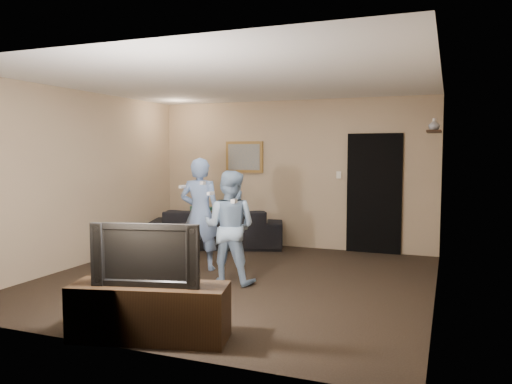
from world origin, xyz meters
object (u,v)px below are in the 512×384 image
at_px(wii_player_left, 200,214).
at_px(wii_player_right, 230,227).
at_px(television, 148,253).
at_px(tv_console, 150,312).
at_px(sofa, 217,228).

relative_size(wii_player_left, wii_player_right, 1.11).
bearing_deg(wii_player_right, television, -86.54).
bearing_deg(tv_console, television, -13.69).
bearing_deg(wii_player_left, wii_player_right, -37.06).
bearing_deg(wii_player_right, wii_player_left, 142.94).
distance_m(tv_console, wii_player_left, 2.76).
height_order(sofa, television, television).
bearing_deg(sofa, television, 88.71).
bearing_deg(wii_player_right, tv_console, -86.54).
relative_size(tv_console, television, 1.45).
distance_m(wii_player_left, wii_player_right, 0.88).
bearing_deg(tv_console, sofa, 94.10).
bearing_deg(wii_player_left, sofa, 107.76).
height_order(tv_console, television, television).
bearing_deg(television, wii_player_left, 94.12).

